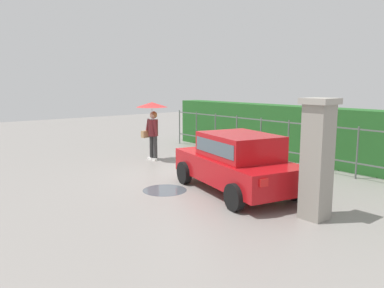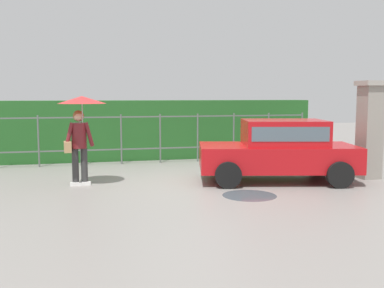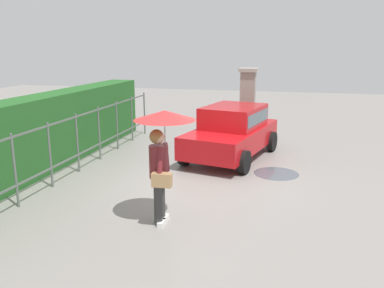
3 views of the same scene
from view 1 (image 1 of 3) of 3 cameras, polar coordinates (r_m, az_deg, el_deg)
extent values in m
plane|color=gray|center=(11.45, -0.47, -4.54)|extent=(40.00, 40.00, 0.00)
cube|color=#B71116|center=(9.62, 6.55, -3.69)|extent=(3.97, 2.41, 0.60)
cube|color=#B71116|center=(9.39, 7.12, -0.30)|extent=(2.17, 1.82, 0.60)
cube|color=#4C5B66|center=(9.38, 7.12, -0.18)|extent=(2.03, 1.81, 0.33)
cylinder|color=black|center=(10.35, -1.19, -4.31)|extent=(0.62, 0.31, 0.60)
cylinder|color=black|center=(11.15, 6.65, -3.39)|extent=(0.62, 0.31, 0.60)
cylinder|color=black|center=(8.24, 6.35, -7.91)|extent=(0.62, 0.31, 0.60)
cylinder|color=black|center=(9.23, 15.20, -6.31)|extent=(0.62, 0.31, 0.60)
cube|color=red|center=(7.80, 10.64, -5.70)|extent=(0.10, 0.21, 0.16)
cube|color=red|center=(8.50, 16.59, -4.71)|extent=(0.10, 0.21, 0.16)
cylinder|color=#333333|center=(13.46, -5.52, -0.64)|extent=(0.15, 0.15, 0.86)
cylinder|color=#333333|center=(13.62, -6.03, -0.54)|extent=(0.15, 0.15, 0.86)
cube|color=white|center=(13.50, -5.70, -2.30)|extent=(0.26, 0.10, 0.08)
cube|color=white|center=(13.65, -6.21, -2.18)|extent=(0.26, 0.10, 0.08)
cylinder|color=maroon|center=(13.44, -5.83, 2.44)|extent=(0.34, 0.34, 0.58)
sphere|color=#DBAD89|center=(13.40, -5.86, 4.26)|extent=(0.22, 0.22, 0.22)
sphere|color=olive|center=(13.41, -5.76, 4.36)|extent=(0.25, 0.25, 0.25)
cylinder|color=maroon|center=(13.21, -5.53, 2.45)|extent=(0.23, 0.10, 0.56)
cylinder|color=maroon|center=(13.56, -6.66, 2.61)|extent=(0.23, 0.10, 0.56)
cylinder|color=#B2B2B7|center=(13.28, -5.99, 3.85)|extent=(0.02, 0.02, 0.77)
cone|color=red|center=(13.24, -6.02, 5.87)|extent=(1.08, 1.08, 0.17)
cube|color=tan|center=(13.60, -6.88, 1.48)|extent=(0.18, 0.35, 0.24)
cube|color=gray|center=(7.92, 18.17, -2.66)|extent=(0.48, 0.48, 2.30)
cube|color=#9E998E|center=(7.78, 18.62, 6.10)|extent=(0.60, 0.60, 0.12)
cylinder|color=#59605B|center=(17.11, -1.88, 2.57)|extent=(0.05, 0.05, 1.50)
cylinder|color=#59605B|center=(16.19, 0.66, 2.20)|extent=(0.05, 0.05, 1.50)
cylinder|color=#59605B|center=(15.31, 3.50, 1.78)|extent=(0.05, 0.05, 1.50)
cylinder|color=#59605B|center=(14.47, 6.67, 1.30)|extent=(0.05, 0.05, 1.50)
cylinder|color=#59605B|center=(13.68, 10.21, 0.77)|extent=(0.05, 0.05, 1.50)
cylinder|color=#59605B|center=(12.96, 14.18, 0.17)|extent=(0.05, 0.05, 1.50)
cylinder|color=#59605B|center=(12.30, 18.58, -0.50)|extent=(0.05, 0.05, 1.50)
cylinder|color=#59605B|center=(11.73, 23.45, -1.23)|extent=(0.05, 0.05, 1.50)
cube|color=#59605B|center=(13.60, 10.29, 3.56)|extent=(9.45, 0.03, 0.04)
cube|color=#59605B|center=(13.73, 10.18, -0.47)|extent=(9.45, 0.03, 0.04)
cube|color=#235B23|center=(14.43, 12.85, 1.92)|extent=(10.45, 0.90, 1.90)
cylinder|color=#4C545B|center=(9.81, -4.10, -6.89)|extent=(1.12, 1.12, 0.00)
camera|label=2|loc=(11.44, -55.18, 2.01)|focal=41.83mm
camera|label=3|loc=(18.23, -23.16, 9.69)|focal=37.16mm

